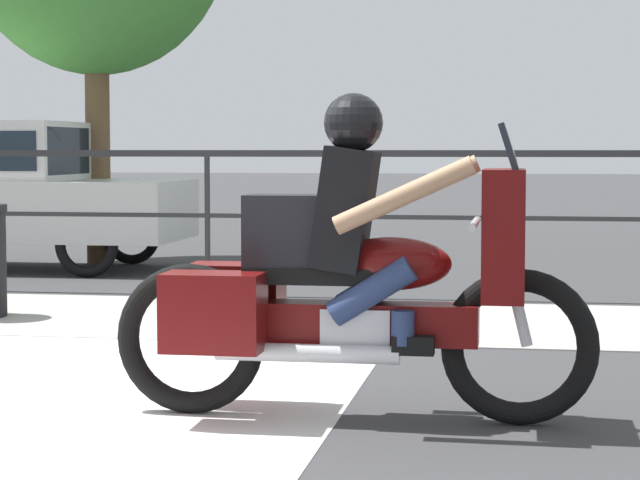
% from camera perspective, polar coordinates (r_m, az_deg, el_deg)
% --- Properties ---
extents(sidewalk_band, '(44.00, 2.40, 0.01)m').
position_cam_1_polar(sidewalk_band, '(10.01, -7.29, -3.46)').
color(sidewalk_band, '#A8A59E').
rests_on(sidewalk_band, ground).
extents(crosswalk_band, '(3.00, 6.00, 0.01)m').
position_cam_1_polar(crosswalk_band, '(6.51, -12.57, -7.70)').
color(crosswalk_band, silver).
rests_on(crosswalk_band, ground).
extents(fence_railing, '(36.00, 0.05, 1.32)m').
position_cam_1_polar(fence_railing, '(11.38, -5.18, 2.68)').
color(fence_railing, '#232326').
rests_on(fence_railing, ground).
extents(motorcycle, '(2.40, 0.76, 1.61)m').
position_cam_1_polar(motorcycle, '(6.12, 1.32, -1.75)').
color(motorcycle, black).
rests_on(motorcycle, ground).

